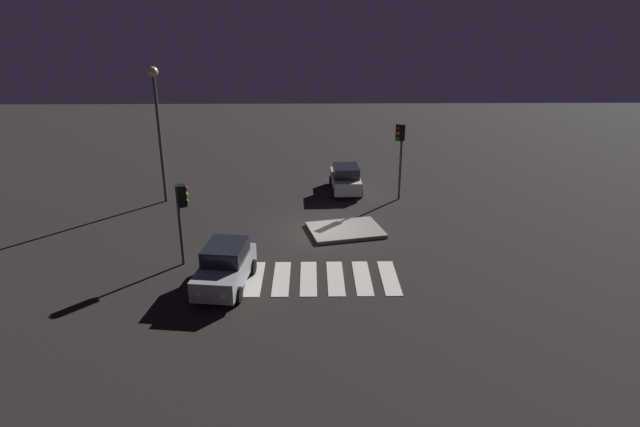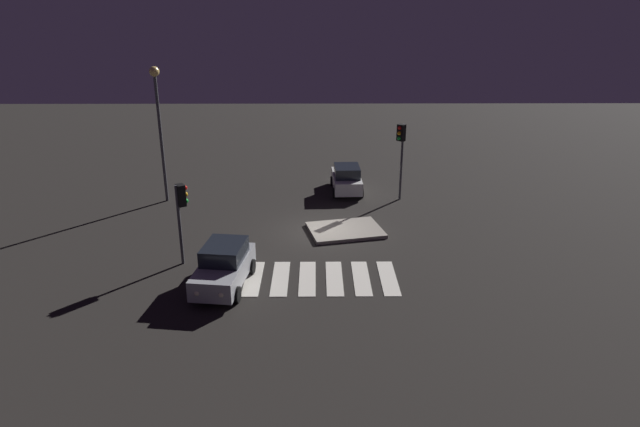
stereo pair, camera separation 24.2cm
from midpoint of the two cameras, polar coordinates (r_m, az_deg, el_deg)
name	(u,v)px [view 2 (the right image)]	position (r m, az deg, el deg)	size (l,w,h in m)	color
ground_plane	(320,232)	(28.43, 0.24, -1.89)	(80.00, 80.00, 0.00)	black
traffic_island	(345,230)	(28.42, 2.88, -1.72)	(4.16, 3.47, 0.18)	gray
car_silver	(224,266)	(23.10, -9.58, -5.36)	(2.32, 4.24, 1.78)	#9EA0A5
car_white	(347,179)	(34.39, 2.96, 3.59)	(1.94, 3.96, 1.70)	silver
traffic_light_north	(401,143)	(32.49, 8.57, 7.17)	(0.54, 0.54, 4.57)	#47474C
traffic_light_south	(181,204)	(24.73, -13.86, 0.92)	(0.53, 0.54, 3.69)	#47474C
street_lamp	(158,112)	(32.88, -16.12, 10.04)	(0.56, 0.56, 7.79)	#47474C
crosswalk_near	(321,278)	(23.69, 0.38, -6.69)	(6.45, 3.20, 0.02)	silver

